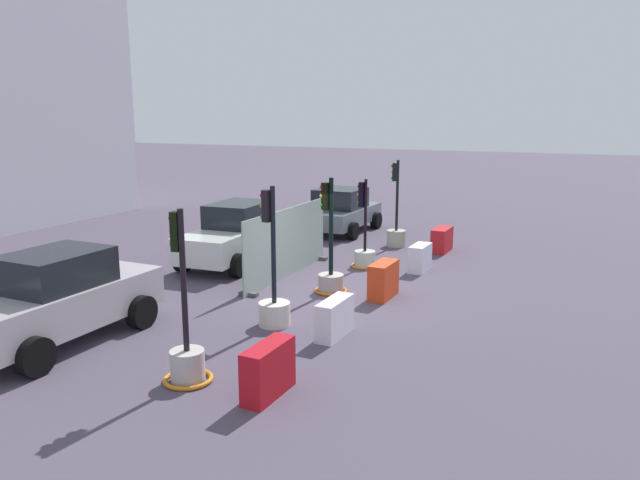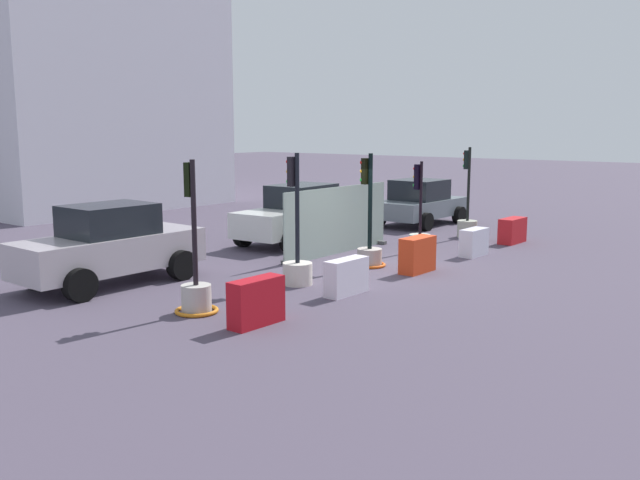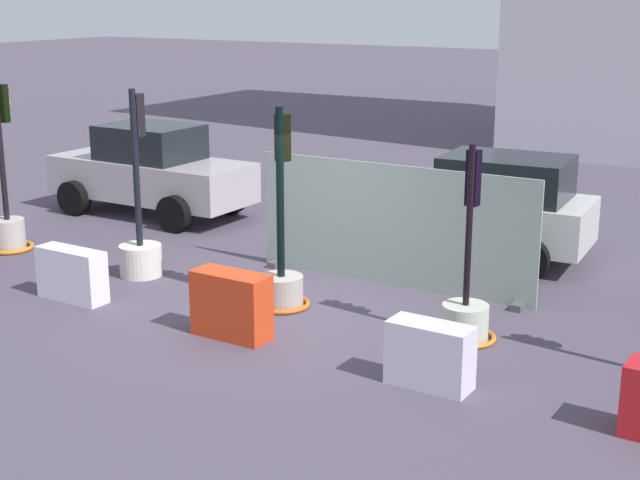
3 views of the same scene
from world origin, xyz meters
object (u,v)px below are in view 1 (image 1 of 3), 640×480
traffic_light_2 (330,272)px  construction_barrier_0 (268,370)px  traffic_light_1 (274,299)px  construction_barrier_2 (383,280)px  construction_barrier_4 (442,240)px  car_grey_saloon (341,211)px  car_silver_hatchback (58,299)px  traffic_light_4 (396,231)px  construction_barrier_1 (335,318)px  car_white_van (233,234)px  traffic_light_3 (365,253)px  traffic_light_0 (186,352)px  construction_barrier_3 (420,258)px

traffic_light_2 → construction_barrier_0: bearing=-165.9°
traffic_light_1 → traffic_light_2: bearing=-2.1°
traffic_light_2 → construction_barrier_2: bearing=-85.5°
construction_barrier_4 → car_grey_saloon: (1.73, 4.31, 0.42)m
car_silver_hatchback → car_grey_saloon: bearing=-2.5°
traffic_light_4 → construction_barrier_1: (-8.69, -1.50, -0.15)m
car_white_van → traffic_light_3: bearing=-71.4°
construction_barrier_2 → car_white_van: size_ratio=0.26×
construction_barrier_4 → construction_barrier_0: bearing=179.9°
traffic_light_0 → construction_barrier_3: (8.79, -1.56, -0.13)m
construction_barrier_0 → construction_barrier_4: bearing=-0.1°
car_grey_saloon → traffic_light_4: bearing=-120.4°
construction_barrier_4 → car_silver_hatchback: size_ratio=0.26×
traffic_light_4 → construction_barrier_2: traffic_light_4 is taller
traffic_light_0 → traffic_light_3: (8.57, 0.05, -0.09)m
construction_barrier_1 → traffic_light_1: bearing=87.5°
car_white_van → construction_barrier_3: bearing=-74.6°
car_silver_hatchback → construction_barrier_2: bearing=-41.2°
construction_barrier_2 → car_white_van: (1.42, 5.22, 0.45)m
traffic_light_4 → construction_barrier_0: size_ratio=2.58×
construction_barrier_3 → construction_barrier_4: 2.73m
traffic_light_1 → traffic_light_3: traffic_light_1 is taller
construction_barrier_2 → traffic_light_3: bearing=29.3°
construction_barrier_3 → traffic_light_4: bearing=29.7°
construction_barrier_1 → construction_barrier_2: 2.92m
car_white_van → traffic_light_4: bearing=-40.4°
construction_barrier_0 → construction_barrier_2: construction_barrier_2 is taller
traffic_light_4 → construction_barrier_4: size_ratio=2.60×
traffic_light_1 → car_silver_hatchback: 4.25m
construction_barrier_4 → car_silver_hatchback: bearing=156.3°
traffic_light_4 → car_silver_hatchback: size_ratio=0.68×
construction_barrier_2 → car_grey_saloon: size_ratio=0.27×
traffic_light_4 → car_silver_hatchback: (-11.25, 3.27, 0.36)m
traffic_light_1 → construction_barrier_3: 5.96m
construction_barrier_1 → construction_barrier_4: bearing=-0.7°
traffic_light_3 → traffic_light_4: traffic_light_4 is taller
traffic_light_2 → construction_barrier_3: bearing=-26.3°
traffic_light_1 → car_grey_saloon: bearing=15.1°
traffic_light_3 → construction_barrier_4: size_ratio=2.31×
traffic_light_2 → construction_barrier_1: (-2.81, -1.34, -0.14)m
traffic_light_0 → construction_barrier_2: traffic_light_0 is taller
traffic_light_2 → traffic_light_4: traffic_light_4 is taller
traffic_light_3 → traffic_light_4: 3.09m
construction_barrier_0 → construction_barrier_1: construction_barrier_0 is taller
traffic_light_2 → traffic_light_3: traffic_light_2 is taller
construction_barrier_2 → traffic_light_1: bearing=152.8°
traffic_light_2 → car_grey_saloon: (7.46, 2.86, 0.29)m
construction_barrier_0 → car_white_van: bearing=36.2°
traffic_light_1 → construction_barrier_1: size_ratio=2.62×
construction_barrier_0 → construction_barrier_1: 2.87m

